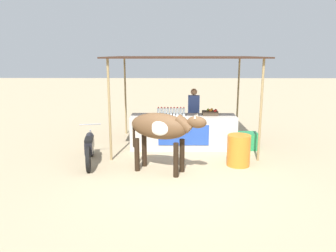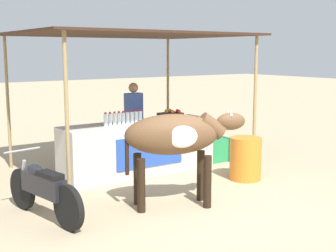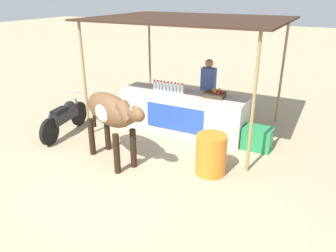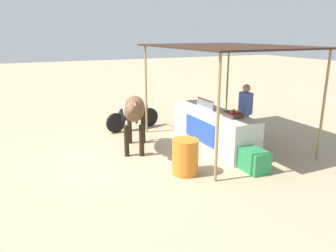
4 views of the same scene
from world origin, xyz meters
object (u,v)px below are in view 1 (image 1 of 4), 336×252
cooler_box (247,141)px  water_barrel (239,150)px  motorcycle_parked (90,146)px  fruit_crate (210,113)px  stall_counter (183,132)px  vendor_behind_counter (194,114)px  cow (162,128)px

cooler_box → water_barrel: 1.52m
water_barrel → motorcycle_parked: (-3.68, 0.14, 0.05)m
fruit_crate → motorcycle_parked: 3.51m
stall_counter → vendor_behind_counter: size_ratio=1.82×
fruit_crate → vendor_behind_counter: vendor_behind_counter is taller
vendor_behind_counter → cow: 2.89m
stall_counter → motorcycle_parked: bearing=-149.9°
stall_counter → fruit_crate: bearing=3.8°
vendor_behind_counter → cooler_box: 1.81m
fruit_crate → motorcycle_parked: bearing=-155.6°
stall_counter → motorcycle_parked: size_ratio=1.68×
cooler_box → water_barrel: bearing=-110.0°
water_barrel → cow: cow is taller
cow → motorcycle_parked: 2.01m
fruit_crate → cooler_box: (1.04, -0.15, -0.79)m
stall_counter → cow: (-0.56, -1.98, 0.55)m
vendor_behind_counter → motorcycle_parked: vendor_behind_counter is taller
stall_counter → vendor_behind_counter: vendor_behind_counter is taller
motorcycle_parked → cow: bearing=-18.4°
stall_counter → motorcycle_parked: 2.74m
vendor_behind_counter → motorcycle_parked: size_ratio=0.92×
stall_counter → vendor_behind_counter: bearing=65.4°
stall_counter → fruit_crate: (0.78, 0.05, 0.55)m
stall_counter → vendor_behind_counter: (0.34, 0.75, 0.37)m
stall_counter → cooler_box: size_ratio=5.00×
cow → vendor_behind_counter: bearing=71.8°
cooler_box → cow: bearing=-141.6°
vendor_behind_counter → water_barrel: bearing=-67.1°
cooler_box → water_barrel: water_barrel is taller
water_barrel → motorcycle_parked: size_ratio=0.43×
stall_counter → cooler_box: bearing=-3.1°
vendor_behind_counter → stall_counter: bearing=-114.6°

